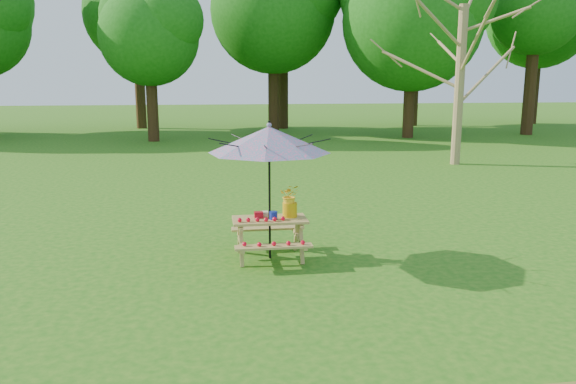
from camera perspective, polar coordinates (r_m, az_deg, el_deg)
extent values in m
plane|color=#1C6212|center=(7.33, -5.08, -11.86)|extent=(120.00, 120.00, 0.00)
cylinder|color=olive|center=(20.10, 17.02, 10.24)|extent=(0.37, 0.37, 5.31)
cube|color=#A68A4B|center=(9.11, -1.87, -2.83)|extent=(1.20, 0.62, 0.04)
cube|color=#A68A4B|center=(8.66, -1.45, -5.57)|extent=(1.20, 0.22, 0.04)
cube|color=#A68A4B|center=(9.71, -2.22, -3.70)|extent=(1.20, 0.22, 0.04)
cylinder|color=black|center=(9.01, -1.89, 0.10)|extent=(0.04, 0.04, 2.25)
cone|color=teal|center=(8.88, -1.92, 5.33)|extent=(2.27, 2.27, 0.42)
sphere|color=teal|center=(8.86, -1.93, 6.81)|extent=(0.08, 0.08, 0.08)
cube|color=#AB0D1E|center=(9.15, -3.01, -2.33)|extent=(0.14, 0.12, 0.10)
cylinder|color=#1326A2|center=(9.04, -1.49, -2.39)|extent=(0.13, 0.13, 0.13)
cube|color=white|center=(9.29, -2.43, -2.21)|extent=(0.13, 0.13, 0.07)
cylinder|color=#DCA20B|center=(9.18, 0.19, -1.81)|extent=(0.24, 0.24, 0.24)
imported|color=yellow|center=(9.13, 0.19, -0.35)|extent=(0.35, 0.31, 0.36)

